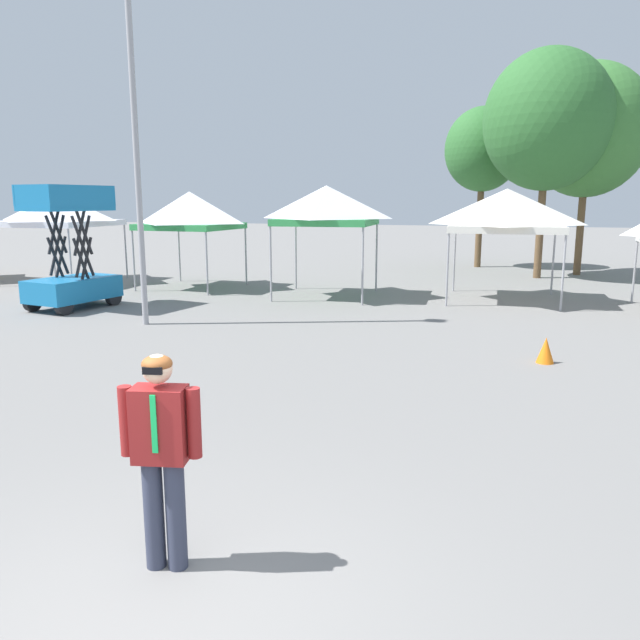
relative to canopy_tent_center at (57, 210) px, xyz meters
name	(u,v)px	position (x,y,z in m)	size (l,w,h in m)	color
ground_plane	(147,631)	(12.98, -15.38, -2.60)	(140.00, 140.00, 0.00)	slate
canopy_tent_center	(57,210)	(0.00, 0.00, 0.00)	(3.45, 3.45, 3.18)	#9E9EA3
canopy_tent_far_left	(190,211)	(5.24, 0.00, -0.01)	(3.00, 3.00, 3.21)	#9E9EA3
canopy_tent_far_right	(326,205)	(10.12, -0.57, 0.17)	(2.98, 2.98, 3.36)	#9E9EA3
canopy_tent_behind_right	(507,210)	(15.33, 0.19, 0.04)	(3.20, 3.20, 3.26)	#9E9EA3
scissor_lift	(72,270)	(4.01, -4.56, -1.54)	(1.80, 2.52, 3.32)	black
person_foreground	(161,447)	(12.73, -14.66, -1.56)	(0.64, 0.32, 1.78)	#33384C
light_pole_near_lift	(133,92)	(7.13, -5.97, 2.70)	(0.36, 0.36, 9.45)	#9E9EA3
tree_behind_tents_center	(588,131)	(18.21, 7.60, 2.94)	(4.58, 4.58, 8.07)	brown
tree_behind_tents_left	(547,120)	(16.63, 6.10, 3.19)	(4.61, 4.61, 8.33)	brown
tree_behind_tents_right	(483,150)	(14.29, 9.50, 2.45)	(3.26, 3.26, 6.87)	brown
traffic_cone_lot_center	(546,350)	(16.10, -7.06, -2.36)	(0.32, 0.32, 0.48)	orange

